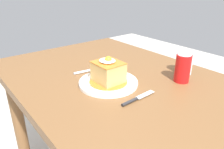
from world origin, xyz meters
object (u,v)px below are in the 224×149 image
at_px(main_plate, 108,82).
at_px(drinking_glass, 185,64).
at_px(fork, 85,71).
at_px(soda_can, 183,68).
at_px(knife, 134,100).

xyz_separation_m(main_plate, drinking_glass, (0.13, 0.36, 0.04)).
bearing_deg(main_plate, fork, -177.26).
height_order(fork, soda_can, soda_can).
bearing_deg(fork, main_plate, 2.74).
distance_m(main_plate, fork, 0.17).
xyz_separation_m(soda_can, drinking_glass, (-0.04, 0.08, -0.02)).
height_order(knife, soda_can, soda_can).
distance_m(knife, drinking_glass, 0.37).
xyz_separation_m(main_plate, fork, (-0.17, -0.01, -0.00)).
bearing_deg(knife, drinking_glass, 96.38).
relative_size(knife, drinking_glass, 1.58).
distance_m(main_plate, knife, 0.17).
height_order(fork, knife, same).
bearing_deg(soda_can, fork, -141.28).
distance_m(main_plate, drinking_glass, 0.38).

